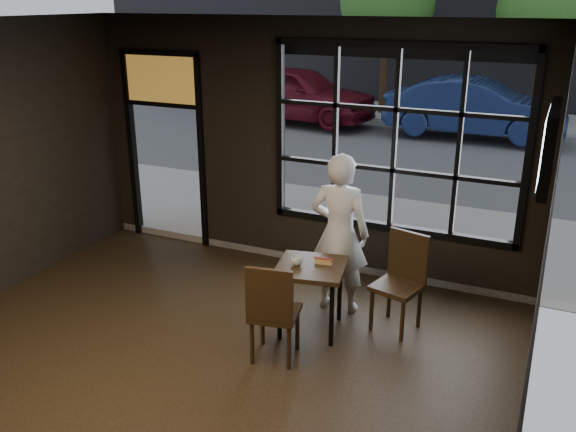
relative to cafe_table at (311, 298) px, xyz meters
The scene contains 17 objects.
floor 2.10m from the cafe_table, 112.81° to the right, with size 6.00×7.00×0.02m, color black.
ceiling 3.50m from the cafe_table, 112.81° to the right, with size 6.00×7.00×0.02m, color black.
wall_right 3.15m from the cafe_table, 40.87° to the right, with size 0.04×7.00×3.20m, color black.
window_frame 2.17m from the cafe_table, 75.95° to the left, with size 3.06×0.12×2.28m, color black.
stained_transom 3.85m from the cafe_table, 151.17° to the left, with size 1.20×0.06×0.70m, color orange.
street_asphalt 22.11m from the cafe_table, 92.07° to the left, with size 60.00×41.00×0.04m, color #545456.
cafe_table is the anchor object (origin of this frame).
chair_near 0.66m from the cafe_table, 100.27° to the right, with size 0.46×0.46×1.05m, color black.
chair_window 0.93m from the cafe_table, 25.80° to the left, with size 0.46×0.46×1.06m, color black.
man 0.81m from the cafe_table, 80.92° to the left, with size 0.67×0.44×1.84m, color silver.
hotdog 0.43m from the cafe_table, 42.71° to the left, with size 0.20×0.08×0.06m, color tan, non-canonical shape.
cup 0.45m from the cafe_table, 159.32° to the right, with size 0.12×0.12×0.10m, color silver.
tv 2.88m from the cafe_table, ahead, with size 0.12×1.07×0.62m, color black.
navy_car 10.35m from the cafe_table, 89.29° to the left, with size 1.51×4.34×1.43m, color #16244E.
maroon_car 11.43m from the cafe_table, 114.46° to the left, with size 1.81×4.50×1.53m, color #580E1B.
tree_left 13.27m from the cafe_table, 102.88° to the left, with size 2.71×2.71×4.63m.
tree_right 13.19m from the cafe_table, 83.93° to the left, with size 2.55×2.55×4.36m.
Camera 1 is at (3.00, -3.49, 3.40)m, focal length 38.00 mm.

